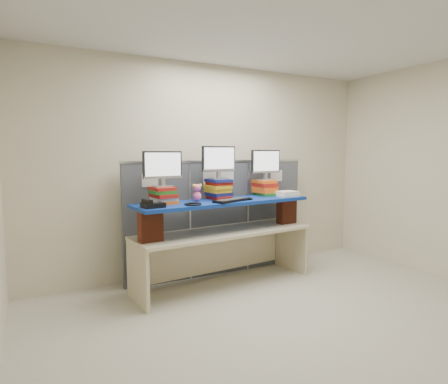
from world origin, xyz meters
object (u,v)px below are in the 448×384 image
desk_phone (152,204)px  keyboard (231,200)px  desk (224,242)px  blue_board (224,202)px  monitor_left (163,167)px  monitor_right (266,163)px  monitor_center (219,160)px

desk_phone → keyboard: bearing=-5.1°
desk → keyboard: size_ratio=4.46×
keyboard → desk_phone: (-0.97, -0.03, 0.02)m
blue_board → desk_phone: bearing=-174.1°
desk → keyboard: bearing=-87.4°
blue_board → monitor_left: bearing=170.9°
monitor_left → monitor_right: bearing=-0.0°
desk → monitor_center: size_ratio=4.95×
keyboard → monitor_center: bearing=75.9°
monitor_center → desk_phone: 1.08m
monitor_left → monitor_right: size_ratio=1.00×
monitor_center → keyboard: (0.03, -0.27, -0.46)m
desk → desk_phone: desk_phone is taller
blue_board → monitor_right: bearing=9.1°
blue_board → desk_phone: (-0.95, -0.18, 0.05)m
desk → blue_board: blue_board is taller
monitor_center → monitor_left: bearing=180.0°
blue_board → monitor_left: (-0.75, 0.06, 0.44)m
blue_board → desk_phone: size_ratio=9.44×
desk → monitor_center: 1.00m
monitor_right → desk_phone: 1.76m
monitor_center → monitor_right: monitor_center is taller
desk → blue_board: 0.49m
blue_board → monitor_center: monitor_center is taller
monitor_center → keyboard: bearing=-88.5°
blue_board → monitor_center: (-0.01, 0.12, 0.50)m
keyboard → monitor_left: bearing=144.8°
monitor_left → monitor_center: 0.74m
desk → monitor_center: bearing=90.1°
monitor_center → desk_phone: size_ratio=1.97×
monitor_left → desk: bearing=-9.1°
monitor_right → keyboard: 0.88m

